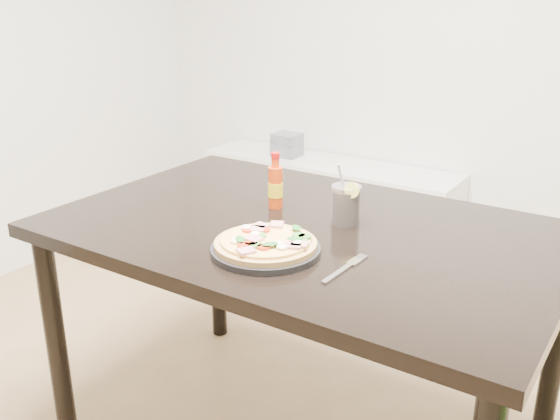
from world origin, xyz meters
The scene contains 8 objects.
dining_table centered at (-0.10, 0.66, 0.67)m, with size 1.40×0.90×0.75m.
plate centered at (-0.08, 0.44, 0.76)m, with size 0.27×0.27×0.02m, color black.
pizza centered at (-0.07, 0.44, 0.78)m, with size 0.26×0.26×0.03m.
hot_sauce_bottle centered at (-0.24, 0.74, 0.82)m, with size 0.05×0.05×0.17m.
cola_cup centered at (-0.01, 0.73, 0.80)m, with size 0.09×0.08×0.17m.
fork centered at (0.14, 0.47, 0.75)m, with size 0.03×0.19×0.00m.
media_console centered at (-0.80, 2.07, 0.25)m, with size 1.40×0.34×0.50m, color white.
cd_stack centered at (-1.05, 2.05, 0.56)m, with size 0.14×0.12×0.13m.
Camera 1 is at (0.74, -0.73, 1.38)m, focal length 40.00 mm.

